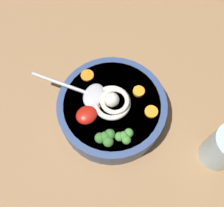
{
  "coord_description": "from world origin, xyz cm",
  "views": [
    {
      "loc": [
        -11.58,
        -18.01,
        61.78
      ],
      "look_at": [
        1.04,
        1.95,
        10.17
      ],
      "focal_mm": 42.16,
      "sensor_mm": 36.0,
      "label": 1
    }
  ],
  "objects_px": {
    "noodle_pile": "(113,101)",
    "soup_spoon": "(88,93)",
    "drinking_glass": "(224,148)",
    "soup_bowl": "(112,109)"
  },
  "relations": [
    {
      "from": "soup_bowl",
      "to": "soup_spoon",
      "type": "relative_size",
      "value": 1.52
    },
    {
      "from": "soup_bowl",
      "to": "soup_spoon",
      "type": "distance_m",
      "value": 0.07
    },
    {
      "from": "noodle_pile",
      "to": "drinking_glass",
      "type": "height_order",
      "value": "drinking_glass"
    },
    {
      "from": "soup_spoon",
      "to": "drinking_glass",
      "type": "bearing_deg",
      "value": 178.85
    },
    {
      "from": "soup_bowl",
      "to": "drinking_glass",
      "type": "xyz_separation_m",
      "value": [
        0.14,
        -0.2,
        0.02
      ]
    },
    {
      "from": "drinking_glass",
      "to": "soup_bowl",
      "type": "bearing_deg",
      "value": 124.69
    },
    {
      "from": "soup_bowl",
      "to": "noodle_pile",
      "type": "height_order",
      "value": "noodle_pile"
    },
    {
      "from": "noodle_pile",
      "to": "soup_spoon",
      "type": "distance_m",
      "value": 0.06
    },
    {
      "from": "soup_spoon",
      "to": "drinking_glass",
      "type": "distance_m",
      "value": 0.3
    },
    {
      "from": "soup_bowl",
      "to": "noodle_pile",
      "type": "distance_m",
      "value": 0.04
    }
  ]
}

